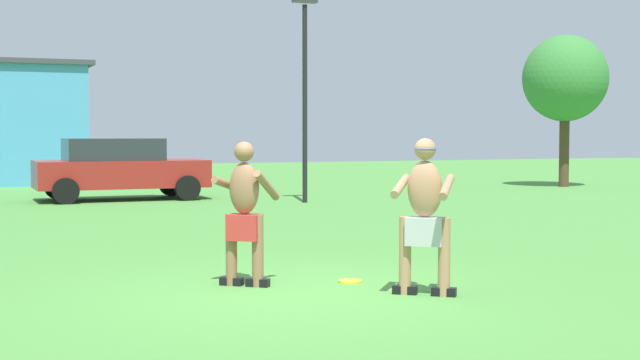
# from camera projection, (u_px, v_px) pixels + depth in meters

# --- Properties ---
(ground_plane) EXTENTS (80.00, 80.00, 0.00)m
(ground_plane) POSITION_uv_depth(u_px,v_px,m) (290.00, 294.00, 9.58)
(ground_plane) COLOR #4C8E3D
(player_with_cap) EXTENTS (0.82, 0.80, 1.68)m
(player_with_cap) POSITION_uv_depth(u_px,v_px,m) (425.00, 209.00, 9.46)
(player_with_cap) COLOR black
(player_with_cap) RESTS_ON ground_plane
(player_in_red) EXTENTS (0.83, 0.71, 1.63)m
(player_in_red) POSITION_uv_depth(u_px,v_px,m) (245.00, 211.00, 10.05)
(player_in_red) COLOR black
(player_in_red) RESTS_ON ground_plane
(frisbee) EXTENTS (0.28, 0.28, 0.03)m
(frisbee) POSITION_uv_depth(u_px,v_px,m) (350.00, 281.00, 10.32)
(frisbee) COLOR yellow
(frisbee) RESTS_ON ground_plane
(car_red_near_post) EXTENTS (4.31, 2.04, 1.58)m
(car_red_near_post) POSITION_uv_depth(u_px,v_px,m) (119.00, 168.00, 22.97)
(car_red_near_post) COLOR maroon
(car_red_near_post) RESTS_ON ground_plane
(lamp_post) EXTENTS (0.60, 0.24, 5.10)m
(lamp_post) POSITION_uv_depth(u_px,v_px,m) (305.00, 73.00, 21.97)
(lamp_post) COLOR black
(lamp_post) RESTS_ON ground_plane
(tree_left_field) EXTENTS (2.69, 2.69, 4.83)m
(tree_left_field) POSITION_uv_depth(u_px,v_px,m) (565.00, 79.00, 28.44)
(tree_left_field) COLOR #4C3823
(tree_left_field) RESTS_ON ground_plane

